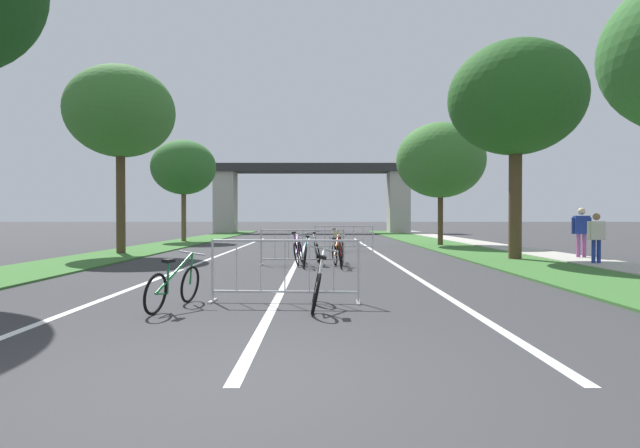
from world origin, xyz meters
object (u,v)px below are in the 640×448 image
tree_right_cypress_far (442,160)px  pedestrian_pushing_bike (583,228)px  tree_left_oak_mid (185,168)px  crowd_barrier_nearest (286,271)px  crowd_barrier_third (345,238)px  bicycle_teal_2 (306,255)px  bicycle_purple_6 (299,251)px  bicycle_orange_1 (338,253)px  bicycle_silver_5 (318,252)px  pedestrian_with_backpack (597,234)px  tree_left_pine_far (121,112)px  bicycle_green_3 (175,286)px  bicycle_white_4 (318,286)px  crowd_barrier_second (303,248)px  bicycle_yellow_7 (339,243)px  tree_right_maple_mid (517,99)px  bicycle_red_0 (342,254)px

tree_right_cypress_far → pedestrian_pushing_bike: 9.13m
tree_left_oak_mid → crowd_barrier_nearest: (7.23, -20.70, -3.74)m
crowd_barrier_third → bicycle_teal_2: crowd_barrier_third is taller
bicycle_purple_6 → pedestrian_pushing_bike: pedestrian_pushing_bike is taller
tree_right_cypress_far → bicycle_orange_1: size_ratio=3.83×
tree_right_cypress_far → bicycle_purple_6: size_ratio=3.57×
bicycle_silver_5 → pedestrian_with_backpack: 8.19m
bicycle_purple_6 → pedestrian_with_backpack: 8.77m
bicycle_teal_2 → bicycle_purple_6: size_ratio=0.94×
tree_left_pine_far → pedestrian_with_backpack: 16.94m
bicycle_green_3 → bicycle_white_4: bicycle_white_4 is taller
crowd_barrier_nearest → bicycle_white_4: 0.81m
pedestrian_pushing_bike → tree_left_pine_far: bearing=-179.1°
bicycle_white_4 → crowd_barrier_second: bearing=94.1°
tree_left_oak_mid → crowd_barrier_third: size_ratio=2.33×
bicycle_silver_5 → pedestrian_pushing_bike: bearing=6.5°
bicycle_yellow_7 → tree_right_maple_mid: bearing=131.4°
tree_left_pine_far → pedestrian_pushing_bike: (16.38, -2.39, -4.36)m
bicycle_purple_6 → pedestrian_pushing_bike: size_ratio=0.98×
crowd_barrier_third → pedestrian_with_backpack: size_ratio=1.63×
bicycle_yellow_7 → bicycle_teal_2: bearing=68.2°
tree_right_cypress_far → crowd_barrier_third: tree_right_cypress_far is taller
tree_left_pine_far → tree_right_maple_mid: (14.05, -2.65, -0.11)m
crowd_barrier_nearest → bicycle_red_0: 6.10m
bicycle_red_0 → crowd_barrier_second: bearing=-22.3°
tree_right_cypress_far → pedestrian_with_backpack: tree_right_cypress_far is taller
bicycle_teal_2 → bicycle_yellow_7: bicycle_yellow_7 is taller
tree_left_oak_mid → tree_right_cypress_far: 14.34m
crowd_barrier_second → bicycle_red_0: crowd_barrier_second is taller
bicycle_white_4 → pedestrian_pushing_bike: 12.74m
tree_right_cypress_far → bicycle_orange_1: (-5.42, -9.71, -3.87)m
crowd_barrier_nearest → bicycle_silver_5: (0.50, 6.94, -0.14)m
tree_left_oak_mid → crowd_barrier_second: 16.36m
bicycle_orange_1 → bicycle_red_0: bearing=-74.4°
tree_right_maple_mid → bicycle_orange_1: tree_right_maple_mid is taller
tree_left_oak_mid → bicycle_orange_1: (8.34, -13.73, -3.92)m
bicycle_red_0 → bicycle_orange_1: (-0.06, 0.99, -0.03)m
crowd_barrier_third → bicycle_purple_6: 6.30m
tree_right_maple_mid → bicycle_teal_2: tree_right_maple_mid is taller
bicycle_green_3 → pedestrian_pushing_bike: (11.03, 9.17, 0.71)m
pedestrian_pushing_bike → bicycle_teal_2: bearing=-154.9°
bicycle_yellow_7 → bicycle_orange_1: bearing=76.0°
crowd_barrier_third → bicycle_white_4: crowd_barrier_third is taller
tree_right_cypress_far → crowd_barrier_second: (-6.47, -10.15, -3.70)m
bicycle_teal_2 → bicycle_purple_6: (-0.24, 1.00, 0.02)m
crowd_barrier_nearest → bicycle_purple_6: bearing=90.6°
crowd_barrier_third → bicycle_yellow_7: crowd_barrier_third is taller
crowd_barrier_nearest → crowd_barrier_second: size_ratio=1.00×
crowd_barrier_second → bicycle_yellow_7: (1.26, 6.06, -0.16)m
crowd_barrier_third → tree_left_pine_far: bearing=-166.5°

